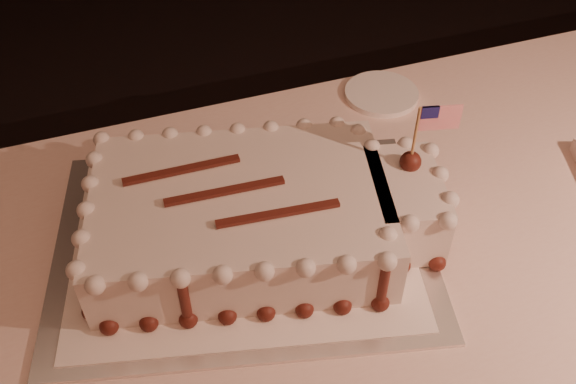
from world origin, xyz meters
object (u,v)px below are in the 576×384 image
object	(u,v)px
cake_board	(243,242)
banquet_table	(406,317)
sheet_cake	(262,215)
side_plate	(381,94)

from	to	relation	value
cake_board	banquet_table	bearing A→B (deg)	11.79
banquet_table	sheet_cake	bearing A→B (deg)	179.68
cake_board	sheet_cake	distance (m)	0.07
banquet_table	sheet_cake	xyz separation A→B (m)	(-0.32, 0.00, 0.44)
sheet_cake	side_plate	world-z (taller)	sheet_cake
banquet_table	side_plate	size ratio (longest dim) A/B	15.27
sheet_cake	side_plate	xyz separation A→B (m)	(0.37, 0.31, -0.06)
banquet_table	side_plate	distance (m)	0.49
sheet_cake	side_plate	distance (m)	0.48
cake_board	side_plate	bearing A→B (deg)	50.53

